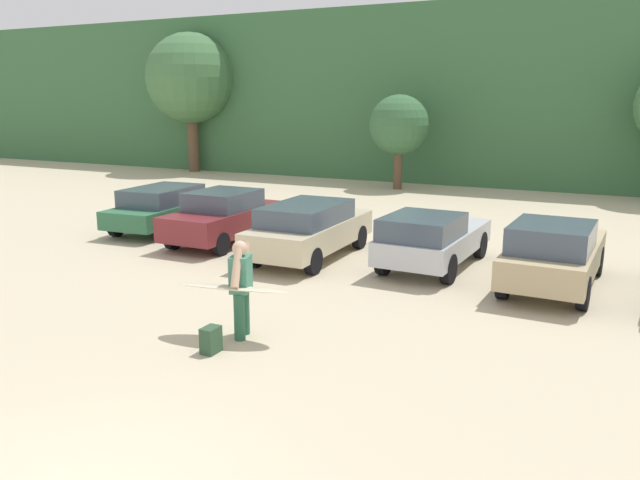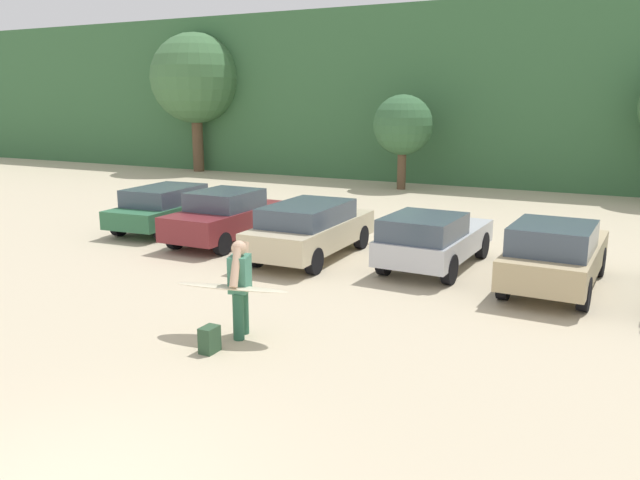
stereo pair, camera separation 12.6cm
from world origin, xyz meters
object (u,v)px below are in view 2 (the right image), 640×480
parked_car_champagne (311,228)px  parked_car_forest_green (167,207)px  parked_car_silver (433,238)px  person_adult (240,283)px  surfboard_cream (231,288)px  parked_car_tan (555,254)px  backpack_dropped (210,339)px  parked_car_maroon (226,216)px

parked_car_champagne → parked_car_forest_green: bearing=77.5°
parked_car_silver → parked_car_forest_green: bearing=87.4°
person_adult → surfboard_cream: (-0.09, -0.13, -0.06)m
parked_car_tan → parked_car_forest_green: bearing=86.1°
person_adult → backpack_dropped: (-0.06, -0.85, -0.77)m
parked_car_forest_green → person_adult: person_adult is taller
parked_car_forest_green → parked_car_silver: size_ratio=1.02×
parked_car_forest_green → backpack_dropped: 10.67m
parked_car_forest_green → person_adult: size_ratio=2.48×
surfboard_cream → parked_car_maroon: bearing=-65.2°
parked_car_maroon → backpack_dropped: bearing=-147.1°
parked_car_maroon → surfboard_cream: parked_car_maroon is taller
parked_car_tan → parked_car_champagne: bearing=91.4°
parked_car_champagne → backpack_dropped: parked_car_champagne is taller
parked_car_champagne → parked_car_silver: (3.23, 0.43, -0.04)m
parked_car_forest_green → parked_car_tan: bearing=-99.7°
parked_car_forest_green → parked_car_champagne: (5.87, -1.15, 0.05)m
parked_car_maroon → parked_car_champagne: bearing=-99.7°
surfboard_cream → backpack_dropped: size_ratio=4.86×
backpack_dropped → parked_car_maroon: bearing=123.4°
parked_car_maroon → surfboard_cream: (4.59, -6.29, 0.14)m
parked_car_tan → parked_car_silver: bearing=82.9°
parked_car_maroon → parked_car_tan: bearing=-93.7°
surfboard_cream → backpack_dropped: bearing=81.1°
surfboard_cream → person_adult: bearing=-136.4°
parked_car_silver → surfboard_cream: (-1.73, -6.21, 0.17)m
parked_car_champagne → parked_car_silver: parked_car_champagne is taller
parked_car_maroon → parked_car_tan: size_ratio=0.92×
parked_car_forest_green → parked_car_silver: (9.10, -0.72, 0.01)m
parked_car_maroon → parked_car_silver: bearing=-91.1°
surfboard_cream → parked_car_tan: bearing=-140.3°
backpack_dropped → parked_car_tan: bearing=54.4°
person_adult → backpack_dropped: 1.15m
person_adult → parked_car_silver: bearing=-122.8°
parked_car_silver → person_adult: person_adult is taller
parked_car_tan → person_adult: person_adult is taller
parked_car_tan → surfboard_cream: (-4.67, -5.76, 0.13)m
parked_car_forest_green → backpack_dropped: size_ratio=9.76×
parked_car_maroon → parked_car_tan: parked_car_tan is taller
parked_car_maroon → surfboard_cream: bearing=-144.3°
parked_car_tan → backpack_dropped: bearing=146.1°
parked_car_silver → person_adult: 6.30m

